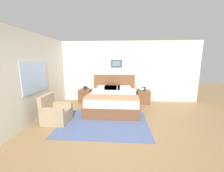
{
  "coord_description": "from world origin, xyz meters",
  "views": [
    {
      "loc": [
        0.24,
        -2.92,
        1.82
      ],
      "look_at": [
        -0.07,
        1.68,
        0.93
      ],
      "focal_mm": 22.0,
      "sensor_mm": 36.0,
      "label": 1
    }
  ],
  "objects_px": {
    "table_lamp_near_window": "(85,83)",
    "table_lamp_by_door": "(144,84)",
    "nightstand_near_window": "(85,96)",
    "armchair": "(56,113)",
    "bed": "(113,100)",
    "nightstand_by_door": "(143,97)"
  },
  "relations": [
    {
      "from": "table_lamp_near_window",
      "to": "table_lamp_by_door",
      "type": "bearing_deg",
      "value": 0.0
    },
    {
      "from": "bed",
      "to": "nightstand_near_window",
      "type": "xyz_separation_m",
      "value": [
        -1.25,
        0.75,
        -0.06
      ]
    },
    {
      "from": "bed",
      "to": "armchair",
      "type": "bearing_deg",
      "value": -142.01
    },
    {
      "from": "bed",
      "to": "nightstand_near_window",
      "type": "distance_m",
      "value": 1.46
    },
    {
      "from": "nightstand_near_window",
      "to": "table_lamp_by_door",
      "type": "xyz_separation_m",
      "value": [
        2.52,
        -0.02,
        0.55
      ]
    },
    {
      "from": "bed",
      "to": "table_lamp_by_door",
      "type": "relative_size",
      "value": 5.35
    },
    {
      "from": "bed",
      "to": "table_lamp_by_door",
      "type": "distance_m",
      "value": 1.55
    },
    {
      "from": "nightstand_near_window",
      "to": "table_lamp_by_door",
      "type": "bearing_deg",
      "value": -0.51
    },
    {
      "from": "table_lamp_near_window",
      "to": "table_lamp_by_door",
      "type": "height_order",
      "value": "same"
    },
    {
      "from": "table_lamp_near_window",
      "to": "table_lamp_by_door",
      "type": "xyz_separation_m",
      "value": [
        2.52,
        0.0,
        0.0
      ]
    },
    {
      "from": "table_lamp_by_door",
      "to": "bed",
      "type": "bearing_deg",
      "value": -150.14
    },
    {
      "from": "armchair",
      "to": "nightstand_by_door",
      "type": "distance_m",
      "value": 3.5
    },
    {
      "from": "armchair",
      "to": "nightstand_by_door",
      "type": "xyz_separation_m",
      "value": [
        2.86,
        2.01,
        -0.0
      ]
    },
    {
      "from": "bed",
      "to": "table_lamp_near_window",
      "type": "distance_m",
      "value": 1.53
    },
    {
      "from": "table_lamp_near_window",
      "to": "nightstand_by_door",
      "type": "bearing_deg",
      "value": 0.51
    },
    {
      "from": "bed",
      "to": "nightstand_near_window",
      "type": "bearing_deg",
      "value": 148.97
    },
    {
      "from": "nightstand_by_door",
      "to": "table_lamp_by_door",
      "type": "height_order",
      "value": "table_lamp_by_door"
    },
    {
      "from": "nightstand_by_door",
      "to": "table_lamp_near_window",
      "type": "xyz_separation_m",
      "value": [
        -2.5,
        -0.02,
        0.55
      ]
    },
    {
      "from": "nightstand_near_window",
      "to": "armchair",
      "type": "bearing_deg",
      "value": -100.11
    },
    {
      "from": "bed",
      "to": "table_lamp_by_door",
      "type": "xyz_separation_m",
      "value": [
        1.27,
        0.73,
        0.49
      ]
    },
    {
      "from": "nightstand_near_window",
      "to": "table_lamp_near_window",
      "type": "xyz_separation_m",
      "value": [
        0.0,
        -0.02,
        0.55
      ]
    },
    {
      "from": "nightstand_near_window",
      "to": "nightstand_by_door",
      "type": "relative_size",
      "value": 1.0
    }
  ]
}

